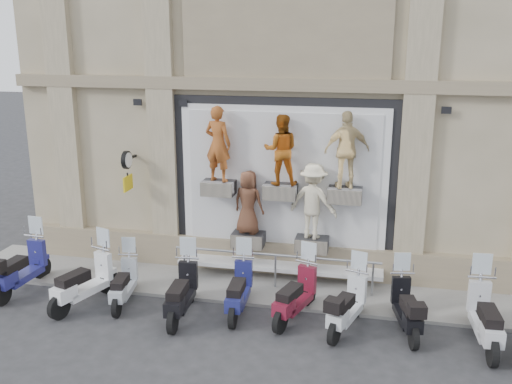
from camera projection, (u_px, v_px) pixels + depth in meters
The scene contains 15 objects.
ground at pixel (258, 330), 11.96m from camera, with size 90.00×90.00×0.00m, color #2D2D30.
sidewalk at pixel (276, 286), 13.93m from camera, with size 16.00×2.20×0.08m, color gray.
building at pixel (307, 34), 16.96m from camera, with size 14.00×8.60×12.00m, color tan, non-canonical shape.
shop_vitrine at pixel (286, 185), 13.86m from camera, with size 5.60×0.99×4.30m.
guard_rail at pixel (275, 272), 13.72m from camera, with size 5.06×0.10×0.93m, color #9EA0A5, non-canonical shape.
clock_sign_bracket at pixel (127, 166), 14.34m from camera, with size 0.10×0.80×1.02m.
scooter_a at pixel (20, 258), 13.56m from camera, with size 0.60×2.07×1.68m, color navy, non-canonical shape.
scooter_b at pixel (83, 271), 12.83m from camera, with size 0.60×2.05×1.67m, color white, non-canonical shape.
scooter_c at pixel (123, 275), 12.94m from camera, with size 0.51×1.74×1.42m, color #A7AEB5, non-canonical shape.
scooter_d at pixel (181, 283), 12.31m from camera, with size 0.58×1.99×1.62m, color black, non-canonical shape.
scooter_e at pixel (239, 280), 12.50m from camera, with size 0.56×1.91×1.55m, color navy, non-canonical shape.
scooter_f at pixel (296, 286), 12.22m from camera, with size 0.56×1.94×1.57m, color maroon, non-canonical shape.
scooter_g at pixel (348, 296), 11.78m from camera, with size 0.55×1.90×1.54m, color silver, non-canonical shape.
scooter_h at pixel (407, 298), 11.70m from camera, with size 0.54×1.87×1.52m, color black, non-canonical shape.
scooter_i at pixel (486, 306), 11.17m from camera, with size 0.60×2.07×1.68m, color silver, non-canonical shape.
Camera 1 is at (2.24, -10.52, 5.98)m, focal length 40.00 mm.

